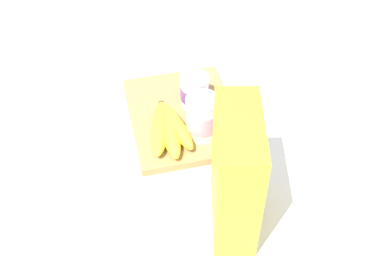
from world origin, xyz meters
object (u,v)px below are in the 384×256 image
object	(u,v)px
cereal_box	(236,174)
banana_bunch	(168,128)
cutting_board	(182,116)
yogurt_cup_back	(202,117)
yogurt_cup_front	(195,91)

from	to	relation	value
cereal_box	banana_bunch	bearing A→B (deg)	-147.68
cutting_board	yogurt_cup_back	xyz separation A→B (m)	(0.07, 0.03, 0.06)
cutting_board	yogurt_cup_front	distance (m)	0.06
banana_bunch	cutting_board	bearing A→B (deg)	140.76
cutting_board	cereal_box	distance (m)	0.30
cereal_box	yogurt_cup_back	distance (m)	0.21
cereal_box	banana_bunch	distance (m)	0.25
cereal_box	yogurt_cup_back	bearing A→B (deg)	-164.93
cutting_board	banana_bunch	distance (m)	0.07
yogurt_cup_back	banana_bunch	distance (m)	0.08
cutting_board	cereal_box	bearing A→B (deg)	7.45
cereal_box	cutting_board	bearing A→B (deg)	-159.68
yogurt_cup_back	banana_bunch	bearing A→B (deg)	-103.21
cereal_box	yogurt_cup_back	xyz separation A→B (m)	(-0.20, -0.01, -0.06)
yogurt_cup_back	cereal_box	bearing A→B (deg)	2.20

